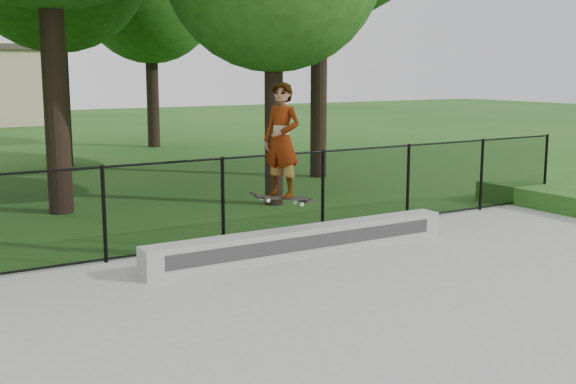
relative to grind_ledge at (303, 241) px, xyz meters
The scene contains 5 objects.
ground 4.78m from the grind_ledge, 99.86° to the right, with size 100.00×100.00×0.00m, color #1E5016.
concrete_slab 4.78m from the grind_ledge, 99.86° to the right, with size 14.00×12.00×0.06m, color gray.
grind_ledge is the anchor object (origin of this frame).
skater_airborne 1.67m from the grind_ledge, behind, with size 0.84×0.74×1.87m.
chainlink_fence 1.55m from the grind_ledge, 124.24° to the left, with size 16.06×0.06×1.50m.
Camera 1 is at (-5.21, -4.67, 2.97)m, focal length 45.00 mm.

